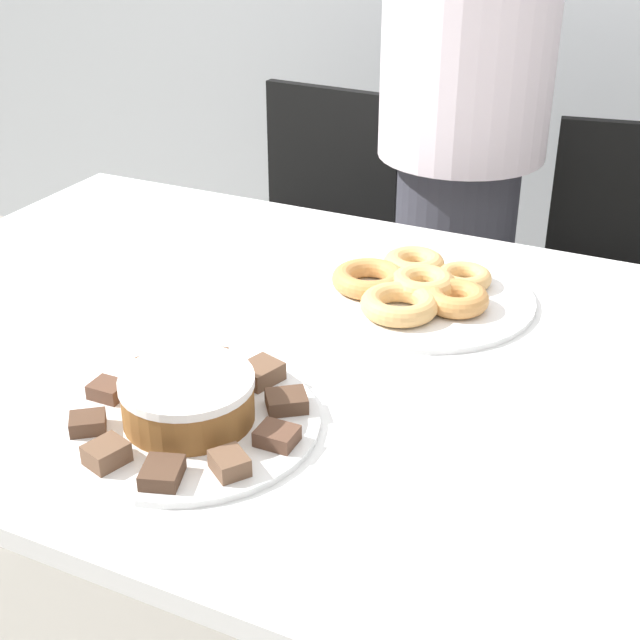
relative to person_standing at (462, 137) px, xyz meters
The scene contains 23 objects.
table 0.88m from the person_standing, 85.91° to the right, with size 1.72×1.08×0.73m.
person_standing is the anchor object (origin of this frame).
office_chair_left 0.60m from the person_standing, behind, with size 0.47×0.47×0.86m.
office_chair_right 0.60m from the person_standing, ahead, with size 0.51×0.51×0.86m.
plate_cake 1.14m from the person_standing, 90.85° to the right, with size 0.35×0.35×0.01m.
plate_donuts 0.66m from the person_standing, 77.97° to the right, with size 0.39×0.39×0.01m.
frosted_cake 1.14m from the person_standing, 90.85° to the right, with size 0.18×0.18×0.06m.
lamington_0 1.15m from the person_standing, 97.47° to the right, with size 0.05×0.04×0.02m.
lamington_1 1.22m from the person_standing, 95.77° to the right, with size 0.06×0.06×0.02m.
lamington_2 1.27m from the person_standing, 92.54° to the right, with size 0.05×0.06×0.03m.
lamington_3 1.26m from the person_standing, 88.83° to the right, with size 0.06×0.07×0.02m.
lamington_4 1.22m from the person_standing, 85.69° to the right, with size 0.06×0.06×0.02m.
lamington_5 1.14m from the person_standing, 84.18° to the right, with size 0.05×0.04×0.02m.
lamington_6 1.06m from the person_standing, 85.17° to the right, with size 0.07×0.07×0.02m.
lamington_7 1.01m from the person_standing, 88.73° to the right, with size 0.06×0.07×0.03m.
lamington_8 1.02m from the person_standing, 93.36° to the right, with size 0.06×0.06×0.02m.
lamington_9 1.07m from the person_standing, 96.73° to the right, with size 0.06×0.06×0.02m.
donut_0 0.66m from the person_standing, 77.97° to the right, with size 0.11×0.11×0.04m.
donut_1 0.70m from the person_standing, 72.91° to the right, with size 0.11×0.11×0.04m.
donut_2 0.61m from the person_standing, 71.77° to the right, with size 0.10×0.10×0.03m.
donut_3 0.58m from the person_standing, 80.62° to the right, with size 0.11×0.11×0.04m.
donut_4 0.66m from the person_standing, 86.16° to the right, with size 0.13×0.13×0.03m.
donut_5 0.74m from the person_standing, 80.06° to the right, with size 0.13×0.13×0.04m.
Camera 1 is at (0.51, -1.10, 1.41)m, focal length 50.00 mm.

